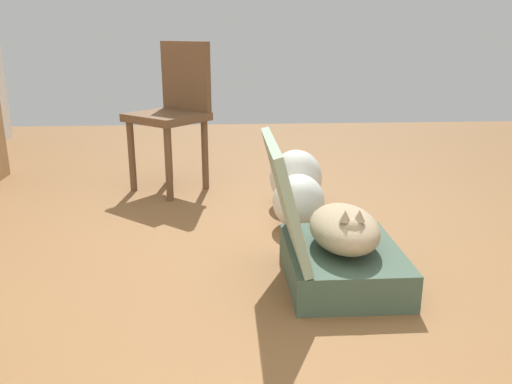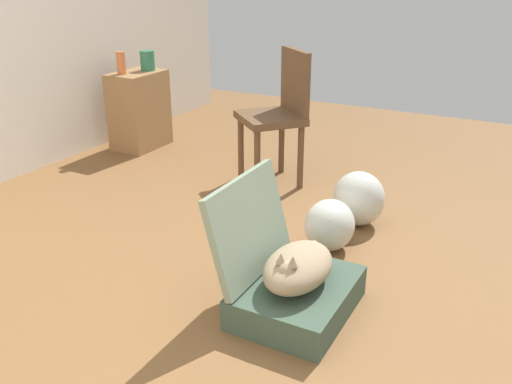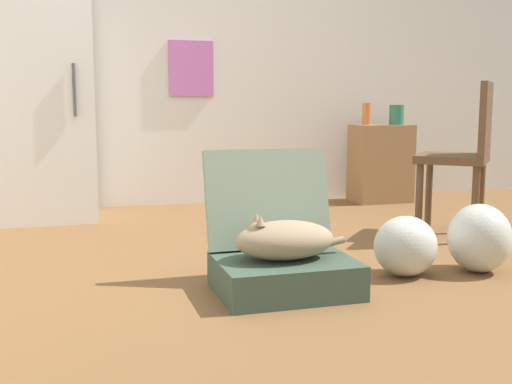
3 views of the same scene
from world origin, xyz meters
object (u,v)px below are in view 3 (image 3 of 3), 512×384
object	(u,v)px
cat	(284,240)
vase_short	(397,115)
refrigerator	(45,103)
plastic_bag_clear	(479,238)
side_table	(381,163)
vase_tall	(366,114)
plastic_bag_white	(405,246)
suitcase_base	(285,276)
chair	(464,152)

from	to	relation	value
cat	vase_short	distance (m)	2.86
refrigerator	plastic_bag_clear	bearing A→B (deg)	-45.86
side_table	vase_tall	world-z (taller)	vase_tall
plastic_bag_clear	refrigerator	world-z (taller)	refrigerator
plastic_bag_white	plastic_bag_clear	xyz separation A→B (m)	(0.38, -0.04, 0.02)
plastic_bag_clear	vase_tall	distance (m)	2.35
plastic_bag_white	side_table	bearing A→B (deg)	65.32
cat	plastic_bag_clear	distance (m)	1.04
cat	suitcase_base	bearing A→B (deg)	-4.58
refrigerator	vase_tall	world-z (taller)	refrigerator
vase_short	cat	bearing A→B (deg)	-128.50
refrigerator	vase_tall	size ratio (longest dim) A/B	9.22
suitcase_base	side_table	xyz separation A→B (m)	(1.63, 2.24, 0.25)
plastic_bag_white	side_table	xyz separation A→B (m)	(0.98, 2.14, 0.18)
plastic_bag_clear	vase_short	distance (m)	2.33
refrigerator	side_table	distance (m)	2.71
side_table	vase_tall	distance (m)	0.43
suitcase_base	plastic_bag_clear	size ratio (longest dim) A/B	1.75
suitcase_base	side_table	size ratio (longest dim) A/B	0.91
cat	vase_short	bearing A→B (deg)	51.50
vase_short	chair	size ratio (longest dim) A/B	0.17
refrigerator	vase_tall	distance (m)	2.55
refrigerator	chair	world-z (taller)	refrigerator
plastic_bag_clear	vase_short	xyz separation A→B (m)	(0.72, 2.15, 0.56)
cat	vase_short	world-z (taller)	vase_short
refrigerator	vase_tall	bearing A→B (deg)	2.25
plastic_bag_white	vase_short	xyz separation A→B (m)	(1.10, 2.11, 0.59)
suitcase_base	vase_short	bearing A→B (deg)	51.58
suitcase_base	plastic_bag_white	world-z (taller)	plastic_bag_white
suitcase_base	plastic_bag_white	distance (m)	0.66
refrigerator	side_table	bearing A→B (deg)	1.08
plastic_bag_white	side_table	distance (m)	2.36
vase_short	refrigerator	bearing A→B (deg)	-179.63
plastic_bag_clear	refrigerator	xyz separation A→B (m)	(-2.06, 2.13, 0.66)
suitcase_base	side_table	world-z (taller)	side_table
suitcase_base	plastic_bag_clear	distance (m)	1.04
cat	vase_short	size ratio (longest dim) A/B	3.15
refrigerator	chair	distance (m)	2.85
plastic_bag_white	vase_short	size ratio (longest dim) A/B	1.87
plastic_bag_clear	vase_tall	bearing A→B (deg)	77.82
vase_tall	vase_short	size ratio (longest dim) A/B	1.09
side_table	vase_short	size ratio (longest dim) A/B	3.95
plastic_bag_white	chair	world-z (taller)	chair
vase_tall	vase_short	xyz separation A→B (m)	(0.24, -0.08, -0.01)
plastic_bag_white	vase_tall	bearing A→B (deg)	68.44
refrigerator	chair	size ratio (longest dim) A/B	1.74
vase_tall	refrigerator	bearing A→B (deg)	-177.75
plastic_bag_white	refrigerator	xyz separation A→B (m)	(-1.68, 2.09, 0.69)
suitcase_base	cat	size ratio (longest dim) A/B	1.14
suitcase_base	vase_short	distance (m)	2.89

